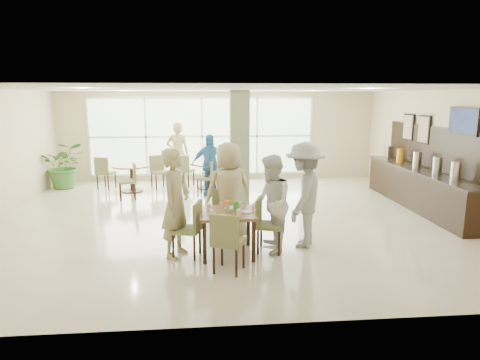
{
  "coord_description": "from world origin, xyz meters",
  "views": [
    {
      "loc": [
        -0.51,
        -9.11,
        2.68
      ],
      "look_at": [
        0.2,
        -1.2,
        1.1
      ],
      "focal_mm": 32.0,
      "sensor_mm": 36.0,
      "label": 1
    }
  ],
  "objects": [
    {
      "name": "ground",
      "position": [
        0.0,
        0.0,
        0.0
      ],
      "size": [
        10.0,
        10.0,
        0.0
      ],
      "primitive_type": "plane",
      "color": "beige",
      "rests_on": "ground"
    },
    {
      "name": "room_shell",
      "position": [
        0.0,
        0.0,
        1.7
      ],
      "size": [
        10.0,
        10.0,
        10.0
      ],
      "color": "white",
      "rests_on": "ground"
    },
    {
      "name": "window_bank",
      "position": [
        -0.5,
        4.46,
        1.4
      ],
      "size": [
        7.0,
        0.04,
        7.0
      ],
      "color": "silver",
      "rests_on": "ground"
    },
    {
      "name": "column",
      "position": [
        0.4,
        1.2,
        1.4
      ],
      "size": [
        0.45,
        0.45,
        2.8
      ],
      "primitive_type": "cube",
      "color": "#63704E",
      "rests_on": "ground"
    },
    {
      "name": "main_table",
      "position": [
        -0.1,
        -2.16,
        0.66
      ],
      "size": [
        0.94,
        0.94,
        0.75
      ],
      "color": "brown",
      "rests_on": "ground"
    },
    {
      "name": "round_table_left",
      "position": [
        -2.5,
        2.95,
        0.56
      ],
      "size": [
        1.06,
        1.06,
        0.75
      ],
      "color": "brown",
      "rests_on": "ground"
    },
    {
      "name": "round_table_right",
      "position": [
        -0.33,
        3.18,
        0.56
      ],
      "size": [
        1.04,
        1.04,
        0.75
      ],
      "color": "brown",
      "rests_on": "ground"
    },
    {
      "name": "chairs_main_table",
      "position": [
        -0.09,
        -2.17,
        0.47
      ],
      "size": [
        1.98,
        1.95,
        0.95
      ],
      "color": "olive",
      "rests_on": "ground"
    },
    {
      "name": "chairs_table_left",
      "position": [
        -2.51,
        2.9,
        0.47
      ],
      "size": [
        2.13,
        1.92,
        0.95
      ],
      "color": "olive",
      "rests_on": "ground"
    },
    {
      "name": "chairs_table_right",
      "position": [
        -0.36,
        3.14,
        0.47
      ],
      "size": [
        1.96,
        1.79,
        0.95
      ],
      "color": "olive",
      "rests_on": "ground"
    },
    {
      "name": "tabletop_clutter",
      "position": [
        -0.08,
        -2.18,
        0.81
      ],
      "size": [
        0.79,
        0.7,
        0.21
      ],
      "color": "white",
      "rests_on": "main_table"
    },
    {
      "name": "buffet_counter",
      "position": [
        4.7,
        0.51,
        0.55
      ],
      "size": [
        0.64,
        4.7,
        1.95
      ],
      "color": "black",
      "rests_on": "ground"
    },
    {
      "name": "wall_tv",
      "position": [
        4.94,
        -0.6,
        2.15
      ],
      "size": [
        0.06,
        1.0,
        0.58
      ],
      "color": "black",
      "rests_on": "ground"
    },
    {
      "name": "framed_art_a",
      "position": [
        4.95,
        1.0,
        1.85
      ],
      "size": [
        0.05,
        0.55,
        0.7
      ],
      "color": "black",
      "rests_on": "ground"
    },
    {
      "name": "framed_art_b",
      "position": [
        4.95,
        1.8,
        1.85
      ],
      "size": [
        0.05,
        0.55,
        0.7
      ],
      "color": "black",
      "rests_on": "ground"
    },
    {
      "name": "potted_plant",
      "position": [
        -4.5,
        3.57,
        0.68
      ],
      "size": [
        1.48,
        1.48,
        1.36
      ],
      "primitive_type": "imported",
      "rotation": [
        0.0,
        0.0,
        0.24
      ],
      "color": "#386F2C",
      "rests_on": "ground"
    },
    {
      "name": "teen_left",
      "position": [
        -0.96,
        -2.15,
        0.92
      ],
      "size": [
        0.67,
        0.79,
        1.83
      ],
      "primitive_type": "imported",
      "rotation": [
        0.0,
        0.0,
        1.16
      ],
      "color": "tan",
      "rests_on": "ground"
    },
    {
      "name": "teen_far",
      "position": [
        -0.03,
        -1.38,
        0.92
      ],
      "size": [
        1.0,
        0.72,
        1.85
      ],
      "primitive_type": "imported",
      "rotation": [
        0.0,
        0.0,
        3.42
      ],
      "color": "tan",
      "rests_on": "ground"
    },
    {
      "name": "teen_right",
      "position": [
        0.65,
        -2.09,
        0.85
      ],
      "size": [
        0.66,
        0.84,
        1.7
      ],
      "primitive_type": "imported",
      "rotation": [
        0.0,
        0.0,
        -1.6
      ],
      "color": "white",
      "rests_on": "ground"
    },
    {
      "name": "teen_standing",
      "position": [
        1.29,
        -1.85,
        0.94
      ],
      "size": [
        1.16,
        1.4,
        1.89
      ],
      "primitive_type": "imported",
      "rotation": [
        0.0,
        0.0,
        -2.02
      ],
      "color": "#9E9EA0",
      "rests_on": "ground"
    },
    {
      "name": "adult_a",
      "position": [
        -0.31,
        2.35,
        0.83
      ],
      "size": [
        1.02,
        0.65,
        1.66
      ],
      "primitive_type": "imported",
      "rotation": [
        0.0,
        0.0,
        -0.1
      ],
      "color": "teal",
      "rests_on": "ground"
    },
    {
      "name": "adult_b",
      "position": [
        0.51,
        3.2,
        0.78
      ],
      "size": [
        0.84,
        1.53,
        1.56
      ],
      "primitive_type": "imported",
      "rotation": [
        0.0,
        0.0,
        -1.72
      ],
      "color": "white",
      "rests_on": "ground"
    },
    {
      "name": "adult_standing",
      "position": [
        -1.25,
        3.91,
        0.95
      ],
      "size": [
        0.7,
        0.47,
        1.9
      ],
      "primitive_type": "imported",
      "rotation": [
        0.0,
        0.0,
        3.17
      ],
      "color": "tan",
      "rests_on": "ground"
    }
  ]
}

